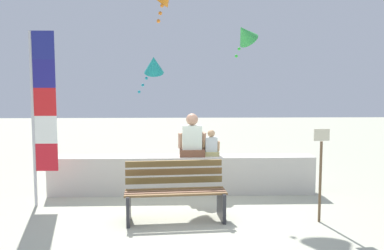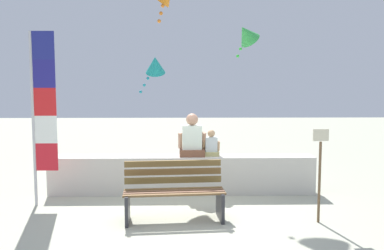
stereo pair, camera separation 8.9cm
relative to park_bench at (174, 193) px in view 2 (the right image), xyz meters
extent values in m
plane|color=#ADAE96|center=(0.12, 0.35, -0.41)|extent=(40.00, 40.00, 0.00)
cube|color=beige|center=(0.12, 1.51, -0.05)|extent=(5.05, 0.48, 0.73)
cube|color=brown|center=(0.02, -0.25, 0.04)|extent=(1.55, 0.19, 0.03)
cube|color=brown|center=(0.01, -0.14, 0.04)|extent=(1.55, 0.19, 0.03)
cube|color=brown|center=(0.00, -0.03, 0.04)|extent=(1.55, 0.19, 0.03)
cube|color=brown|center=(-0.01, 0.09, 0.04)|extent=(1.55, 0.19, 0.03)
cube|color=brown|center=(-0.02, 0.19, 0.16)|extent=(1.54, 0.17, 0.10)
cube|color=brown|center=(-0.02, 0.22, 0.29)|extent=(1.54, 0.17, 0.10)
cube|color=brown|center=(-0.02, 0.24, 0.42)|extent=(1.54, 0.17, 0.10)
cube|color=#2D2D33|center=(-0.70, -0.14, -0.19)|extent=(0.09, 0.53, 0.45)
cube|color=#2D2D33|center=(0.72, -0.02, -0.19)|extent=(0.09, 0.53, 0.45)
cube|color=brown|center=(0.31, 1.54, 0.38)|extent=(0.48, 0.39, 0.13)
cube|color=white|center=(0.31, 1.54, 0.67)|extent=(0.37, 0.24, 0.46)
cylinder|color=tan|center=(0.08, 1.52, 0.62)|extent=(0.08, 0.18, 0.33)
cylinder|color=tan|center=(0.54, 1.52, 0.62)|extent=(0.08, 0.18, 0.33)
sphere|color=tan|center=(0.31, 1.54, 1.02)|extent=(0.23, 0.23, 0.23)
cube|color=tan|center=(0.68, 1.54, 0.35)|extent=(0.30, 0.24, 0.08)
cube|color=silver|center=(0.68, 1.54, 0.53)|extent=(0.23, 0.15, 0.28)
cylinder|color=tan|center=(0.54, 1.53, 0.50)|extent=(0.05, 0.11, 0.21)
cylinder|color=tan|center=(0.83, 1.53, 0.50)|extent=(0.05, 0.11, 0.21)
sphere|color=tan|center=(0.68, 1.54, 0.75)|extent=(0.14, 0.14, 0.14)
cylinder|color=#B7B7BC|center=(-2.41, 0.76, 1.08)|extent=(0.05, 0.05, 2.98)
cube|color=red|center=(-2.20, 0.76, 0.44)|extent=(0.37, 0.02, 0.47)
cube|color=white|center=(-2.20, 0.76, 0.91)|extent=(0.37, 0.02, 0.47)
cube|color=red|center=(-2.20, 0.76, 1.38)|extent=(0.37, 0.02, 0.47)
cube|color=navy|center=(-2.20, 0.76, 1.86)|extent=(0.37, 0.02, 0.47)
cube|color=navy|center=(-2.20, 0.76, 2.33)|extent=(0.37, 0.02, 0.47)
sphere|color=orange|center=(-0.30, 2.84, 3.40)|extent=(0.08, 0.08, 0.08)
sphere|color=orange|center=(-0.33, 2.75, 3.22)|extent=(0.08, 0.08, 0.08)
sphere|color=orange|center=(-0.37, 2.65, 3.04)|extent=(0.08, 0.08, 0.08)
cone|color=teal|center=(-0.61, 4.72, 2.23)|extent=(0.54, 0.69, 0.65)
sphere|color=teal|center=(-0.71, 4.72, 2.05)|extent=(0.08, 0.08, 0.08)
sphere|color=teal|center=(-0.81, 4.71, 1.87)|extent=(0.08, 0.08, 0.08)
sphere|color=teal|center=(-0.91, 4.71, 1.69)|extent=(0.08, 0.08, 0.08)
sphere|color=teal|center=(-1.01, 4.71, 1.51)|extent=(0.08, 0.08, 0.08)
cone|color=green|center=(1.75, 4.21, 2.98)|extent=(0.87, 0.84, 0.69)
sphere|color=green|center=(1.69, 4.29, 2.80)|extent=(0.08, 0.08, 0.08)
sphere|color=green|center=(1.63, 4.37, 2.62)|extent=(0.08, 0.08, 0.08)
sphere|color=green|center=(1.57, 4.45, 2.44)|extent=(0.08, 0.08, 0.08)
cylinder|color=brown|center=(2.20, -0.21, 0.21)|extent=(0.04, 0.04, 1.24)
cube|color=beige|center=(2.20, -0.21, 0.92)|extent=(0.24, 0.04, 0.18)
camera|label=1|loc=(0.06, -6.00, 1.64)|focal=37.01mm
camera|label=2|loc=(0.15, -6.01, 1.64)|focal=37.01mm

